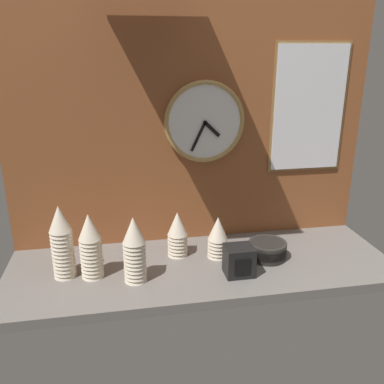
# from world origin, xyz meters

# --- Properties ---
(ground_plane) EXTENTS (1.60, 0.56, 0.04)m
(ground_plane) POSITION_xyz_m (0.00, 0.00, -0.02)
(ground_plane) COLOR slate
(wall_tiled_back) EXTENTS (1.60, 0.03, 1.05)m
(wall_tiled_back) POSITION_xyz_m (0.00, 0.27, 0.53)
(wall_tiled_back) COLOR brown
(wall_tiled_back) RESTS_ON ground_plane
(cup_stack_far_left) EXTENTS (0.09, 0.09, 0.30)m
(cup_stack_far_left) POSITION_xyz_m (-0.55, -0.01, 0.15)
(cup_stack_far_left) COLOR beige
(cup_stack_far_left) RESTS_ON ground_plane
(cup_stack_left) EXTENTS (0.09, 0.09, 0.26)m
(cup_stack_left) POSITION_xyz_m (-0.44, -0.03, 0.13)
(cup_stack_left) COLOR beige
(cup_stack_left) RESTS_ON ground_plane
(cup_stack_center_right) EXTENTS (0.09, 0.09, 0.18)m
(cup_stack_center_right) POSITION_xyz_m (0.08, 0.04, 0.09)
(cup_stack_center_right) COLOR beige
(cup_stack_center_right) RESTS_ON ground_plane
(cup_stack_center_left) EXTENTS (0.09, 0.09, 0.26)m
(cup_stack_center_left) POSITION_xyz_m (-0.28, -0.09, 0.13)
(cup_stack_center_left) COLOR beige
(cup_stack_center_left) RESTS_ON ground_plane
(cup_stack_center) EXTENTS (0.09, 0.09, 0.20)m
(cup_stack_center) POSITION_xyz_m (-0.09, 0.09, 0.10)
(cup_stack_center) COLOR beige
(cup_stack_center) RESTS_ON ground_plane
(bowl_stack_right) EXTENTS (0.16, 0.16, 0.07)m
(bowl_stack_right) POSITION_xyz_m (0.29, -0.01, 0.04)
(bowl_stack_right) COLOR black
(bowl_stack_right) RESTS_ON ground_plane
(wall_clock) EXTENTS (0.36, 0.03, 0.36)m
(wall_clock) POSITION_xyz_m (0.06, 0.23, 0.55)
(wall_clock) COLOR white
(menu_board) EXTENTS (0.35, 0.01, 0.58)m
(menu_board) POSITION_xyz_m (0.54, 0.24, 0.60)
(menu_board) COLOR olive
(napkin_dispenser) EXTENTS (0.11, 0.10, 0.12)m
(napkin_dispenser) POSITION_xyz_m (0.13, -0.12, 0.06)
(napkin_dispenser) COLOR black
(napkin_dispenser) RESTS_ON ground_plane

